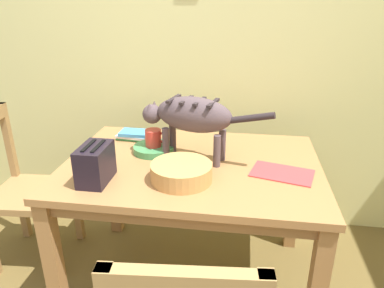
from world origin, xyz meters
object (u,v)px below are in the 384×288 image
object	(u,v)px
coffee_mug	(154,138)
wicker_basket	(181,172)
dining_table	(192,178)
magazine	(282,173)
toaster	(95,164)
cat	(191,116)
saucer_bowl	(154,149)
book_stack	(134,135)
wooden_chair_near	(23,191)

from	to	relation	value
coffee_mug	wicker_basket	distance (m)	0.36
dining_table	coffee_mug	xyz separation A→B (m)	(-0.22, 0.10, 0.17)
magazine	toaster	bearing A→B (deg)	-151.95
cat	magazine	size ratio (longest dim) A/B	2.35
coffee_mug	saucer_bowl	bearing A→B (deg)	180.00
dining_table	saucer_bowl	world-z (taller)	saucer_bowl
wicker_basket	magazine	bearing A→B (deg)	16.10
saucer_bowl	book_stack	xyz separation A→B (m)	(-0.16, 0.18, 0.01)
wicker_basket	cat	bearing A→B (deg)	88.31
magazine	toaster	distance (m)	0.87
saucer_bowl	coffee_mug	xyz separation A→B (m)	(0.00, 0.00, 0.06)
magazine	toaster	xyz separation A→B (m)	(-0.84, -0.20, 0.08)
magazine	dining_table	bearing A→B (deg)	-173.34
book_stack	cat	bearing A→B (deg)	-31.31
dining_table	toaster	bearing A→B (deg)	-146.95
cat	toaster	distance (m)	0.51
dining_table	book_stack	bearing A→B (deg)	144.39
coffee_mug	toaster	distance (m)	0.40
book_stack	wooden_chair_near	xyz separation A→B (m)	(-0.64, -0.21, -0.31)
dining_table	cat	xyz separation A→B (m)	(-0.01, 0.05, 0.32)
coffee_mug	magazine	bearing A→B (deg)	-13.88
dining_table	magazine	distance (m)	0.45
toaster	dining_table	bearing A→B (deg)	33.05
magazine	wooden_chair_near	size ratio (longest dim) A/B	0.30
toaster	wooden_chair_near	size ratio (longest dim) A/B	0.21
dining_table	wicker_basket	bearing A→B (deg)	-95.62
wicker_basket	wooden_chair_near	xyz separation A→B (m)	(-1.00, 0.27, -0.33)
cat	wooden_chair_near	xyz separation A→B (m)	(-1.01, 0.02, -0.52)
book_stack	toaster	bearing A→B (deg)	-91.57
dining_table	cat	size ratio (longest dim) A/B	1.92
cat	coffee_mug	bearing A→B (deg)	89.77
book_stack	wicker_basket	size ratio (longest dim) A/B	0.73
cat	toaster	size ratio (longest dim) A/B	3.33
saucer_bowl	magazine	world-z (taller)	saucer_bowl
coffee_mug	toaster	size ratio (longest dim) A/B	0.65
coffee_mug	toaster	xyz separation A→B (m)	(-0.18, -0.36, 0.00)
magazine	wicker_basket	world-z (taller)	wicker_basket
dining_table	magazine	size ratio (longest dim) A/B	4.52
wicker_basket	toaster	xyz separation A→B (m)	(-0.38, -0.06, 0.04)
book_stack	wooden_chair_near	distance (m)	0.74
saucer_bowl	wicker_basket	world-z (taller)	wicker_basket
coffee_mug	book_stack	size ratio (longest dim) A/B	0.63
saucer_bowl	magazine	distance (m)	0.68
coffee_mug	book_stack	bearing A→B (deg)	133.06
dining_table	wooden_chair_near	world-z (taller)	wooden_chair_near
dining_table	book_stack	world-z (taller)	book_stack
magazine	wicker_basket	xyz separation A→B (m)	(-0.46, -0.13, 0.04)
saucer_bowl	wooden_chair_near	xyz separation A→B (m)	(-0.80, -0.03, -0.31)
dining_table	cat	bearing A→B (deg)	103.95
dining_table	book_stack	distance (m)	0.49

